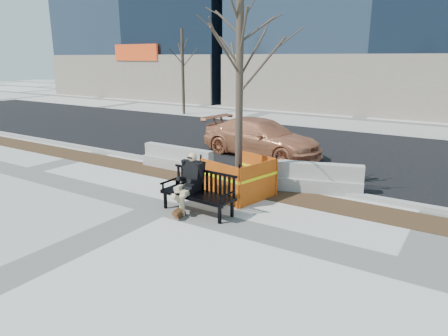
{
  "coord_description": "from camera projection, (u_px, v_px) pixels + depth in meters",
  "views": [
    {
      "loc": [
        6.76,
        -7.49,
        3.79
      ],
      "look_at": [
        1.42,
        0.85,
        1.08
      ],
      "focal_mm": 32.57,
      "sensor_mm": 36.0,
      "label": 1
    }
  ],
  "objects": [
    {
      "name": "ground",
      "position": [
        161.0,
        207.0,
        10.6
      ],
      "size": [
        120.0,
        120.0,
        0.0
      ],
      "primitive_type": "plane",
      "color": "beige",
      "rests_on": "ground"
    },
    {
      "name": "mulch_strip",
      "position": [
        216.0,
        182.0,
        12.71
      ],
      "size": [
        40.0,
        1.2,
        0.02
      ],
      "primitive_type": "cube",
      "color": "#47301C",
      "rests_on": "ground"
    },
    {
      "name": "asphalt_street",
      "position": [
        295.0,
        147.0,
        17.74
      ],
      "size": [
        60.0,
        10.4,
        0.01
      ],
      "primitive_type": "cube",
      "color": "black",
      "rests_on": "ground"
    },
    {
      "name": "curb",
      "position": [
        232.0,
        174.0,
        13.47
      ],
      "size": [
        60.0,
        0.25,
        0.12
      ],
      "primitive_type": "cube",
      "color": "#9E9B93",
      "rests_on": "ground"
    },
    {
      "name": "bench",
      "position": [
        198.0,
        212.0,
        10.27
      ],
      "size": [
        2.02,
        0.81,
        1.06
      ],
      "primitive_type": null,
      "rotation": [
        0.0,
        0.0,
        -0.05
      ],
      "color": "black",
      "rests_on": "ground"
    },
    {
      "name": "seated_man",
      "position": [
        191.0,
        209.0,
        10.46
      ],
      "size": [
        0.68,
        1.08,
        1.47
      ],
      "primitive_type": null,
      "rotation": [
        0.0,
        0.0,
        -0.05
      ],
      "color": "black",
      "rests_on": "ground"
    },
    {
      "name": "tree_fence",
      "position": [
        238.0,
        195.0,
        11.52
      ],
      "size": [
        2.86,
        2.86,
        5.93
      ],
      "primitive_type": null,
      "rotation": [
        0.0,
        0.0,
        -0.23
      ],
      "color": "orange",
      "rests_on": "ground"
    },
    {
      "name": "sedan",
      "position": [
        261.0,
        156.0,
        16.18
      ],
      "size": [
        5.22,
        2.69,
        1.45
      ],
      "primitive_type": "imported",
      "rotation": [
        0.0,
        0.0,
        1.43
      ],
      "color": "#C1734C",
      "rests_on": "ground"
    },
    {
      "name": "jersey_barrier_left",
      "position": [
        178.0,
        169.0,
        14.23
      ],
      "size": [
        2.82,
        0.6,
        0.81
      ],
      "primitive_type": null,
      "rotation": [
        0.0,
        0.0,
        -0.01
      ],
      "color": "#A29F98",
      "rests_on": "ground"
    },
    {
      "name": "jersey_barrier_right",
      "position": [
        309.0,
        191.0,
        11.94
      ],
      "size": [
        3.04,
        1.46,
        0.86
      ],
      "primitive_type": null,
      "rotation": [
        0.0,
        0.0,
        0.3
      ],
      "color": "#9E9C94",
      "rests_on": "ground"
    },
    {
      "name": "far_tree_left",
      "position": [
        184.0,
        114.0,
        28.1
      ],
      "size": [
        2.33,
        2.33,
        6.07
      ],
      "primitive_type": null,
      "rotation": [
        0.0,
        0.0,
        -0.04
      ],
      "color": "#453A2C",
      "rests_on": "ground"
    }
  ]
}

